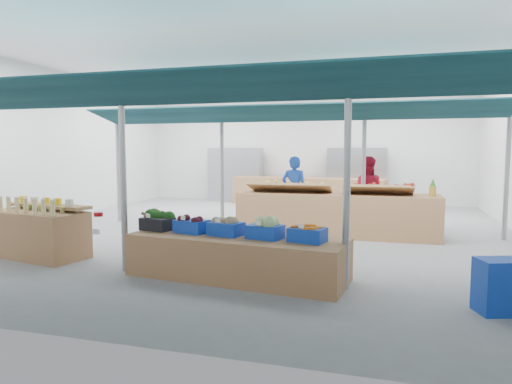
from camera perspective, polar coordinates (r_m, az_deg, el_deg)
floor at (r=10.97m, az=-0.22°, el=-4.94°), size 13.00×13.00×0.00m
hall at (r=12.20m, az=1.69°, el=8.56°), size 13.00×13.00×13.00m
pole_grid at (r=8.91m, az=1.25°, el=4.41°), size 10.00×4.60×3.00m
awnings at (r=8.95m, az=1.26°, el=10.63°), size 9.50×7.08×0.30m
back_shelving_left at (r=17.30m, az=-2.59°, el=2.13°), size 2.00×0.50×2.00m
back_shelving_right at (r=16.42m, az=12.47°, el=1.84°), size 2.00×0.50×2.00m
bottle_shelf at (r=9.25m, az=-25.51°, el=-4.52°), size 2.01×1.44×1.12m
veg_counter at (r=7.01m, az=-2.40°, el=-8.12°), size 3.42×1.47×0.64m
fruit_counter at (r=10.56m, az=10.01°, el=-2.78°), size 4.49×1.09×0.96m
far_counter at (r=16.27m, az=6.47°, el=0.09°), size 5.49×1.69×0.97m
crate_stack at (r=6.26m, az=28.29°, el=-10.33°), size 0.64×0.54×0.65m
vendor_left at (r=11.78m, az=4.80°, el=0.14°), size 0.66×0.43×1.79m
vendor_right at (r=11.56m, az=13.58°, el=-0.08°), size 0.87×0.68×1.79m
crate_broccoli at (r=7.62m, az=-12.21°, el=-3.46°), size 0.57×0.45×0.35m
crate_beets at (r=7.28m, az=-8.02°, el=-4.01°), size 0.57×0.45×0.29m
crate_celeriac at (r=6.99m, az=-3.78°, el=-4.25°), size 0.57×0.45×0.31m
crate_cabbage at (r=6.73m, az=1.16°, el=-4.49°), size 0.57×0.45×0.35m
crate_carrots at (r=6.54m, az=6.45°, el=-5.24°), size 0.57×0.45×0.29m
sparrow at (r=7.60m, az=-13.64°, el=-2.84°), size 0.12×0.09×0.11m
pole_ribbon at (r=6.34m, az=-19.13°, el=-2.86°), size 0.12×0.12×0.28m
apple_heap_yellow at (r=10.55m, az=4.23°, el=0.80°), size 1.91×0.72×0.27m
apple_heap_red at (r=10.34m, az=15.01°, el=0.55°), size 1.51×0.71×0.27m
pineapple at (r=10.38m, az=21.21°, el=0.48°), size 0.14×0.14×0.39m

